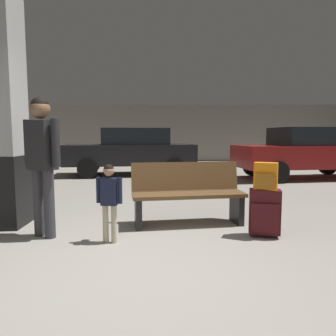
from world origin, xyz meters
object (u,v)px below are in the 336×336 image
at_px(parked_car_far, 131,150).
at_px(parked_car_side, 307,151).
at_px(adult, 42,152).
at_px(bench, 188,194).
at_px(child, 109,195).
at_px(backpack_bright, 266,176).
at_px(structural_pillar, 0,114).
at_px(suitcase, 265,212).

bearing_deg(parked_car_far, parked_car_side, -11.66).
xyz_separation_m(adult, parked_car_far, (0.54, 6.39, -0.27)).
xyz_separation_m(bench, child, (-1.00, -0.79, 0.14)).
height_order(backpack_bright, adult, adult).
xyz_separation_m(structural_pillar, child, (1.60, -0.76, -1.00)).
xyz_separation_m(structural_pillar, parked_car_side, (6.58, 4.77, -0.77)).
distance_m(adult, parked_car_side, 7.89).
distance_m(child, parked_car_far, 6.64).
relative_size(child, parked_car_far, 0.22).
distance_m(backpack_bright, adult, 2.80).
relative_size(child, adult, 0.54).
relative_size(structural_pillar, suitcase, 5.26).
bearing_deg(child, structural_pillar, 154.51).
relative_size(bench, child, 1.76).
bearing_deg(child, parked_car_far, 92.77).
bearing_deg(parked_car_far, adult, -94.80).
relative_size(suitcase, parked_car_side, 0.14).
bearing_deg(backpack_bright, structural_pillar, 170.34).
relative_size(bench, backpack_bright, 4.87).
distance_m(structural_pillar, adult, 1.04).
height_order(suitcase, child, child).
distance_m(child, parked_car_side, 7.45).
distance_m(bench, parked_car_far, 6.00).
relative_size(backpack_bright, parked_car_side, 0.08).
bearing_deg(suitcase, backpack_bright, -177.37).
height_order(child, parked_car_side, parked_car_side).
xyz_separation_m(bench, adult, (-1.86, -0.55, 0.64)).
relative_size(structural_pillar, backpack_bright, 9.35).
bearing_deg(bench, backpack_bright, -34.25).
bearing_deg(backpack_bright, bench, 145.75).
bearing_deg(backpack_bright, parked_car_far, 109.11).
xyz_separation_m(suitcase, child, (-1.92, -0.16, 0.26)).
bearing_deg(parked_car_side, structural_pillar, -144.03).
distance_m(bench, adult, 2.04).
relative_size(structural_pillar, parked_car_far, 0.74).
relative_size(backpack_bright, adult, 0.19).
distance_m(structural_pillar, parked_car_side, 8.17).
bearing_deg(bench, parked_car_far, 102.76).
bearing_deg(parked_car_side, parked_car_far, 168.34).
height_order(bench, adult, adult).
distance_m(bench, suitcase, 1.12).
bearing_deg(adult, parked_car_side, 42.23).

